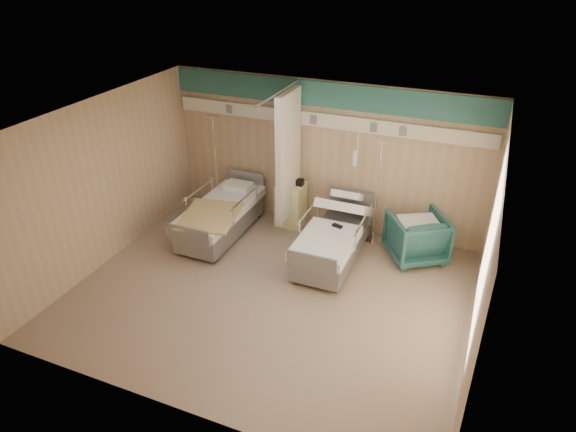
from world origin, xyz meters
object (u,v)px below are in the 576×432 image
(bed_left, at_px, (221,220))
(iv_stand_right, at_px, (374,221))
(bed_right, at_px, (333,244))
(iv_stand_left, at_px, (218,194))
(bedside_cabinet, at_px, (291,204))
(visitor_armchair, at_px, (417,237))

(bed_left, bearing_deg, iv_stand_right, 18.53)
(bed_right, height_order, bed_left, same)
(iv_stand_right, bearing_deg, bed_left, -161.47)
(bed_left, height_order, iv_stand_left, iv_stand_left)
(bedside_cabinet, bearing_deg, iv_stand_left, -175.44)
(bed_right, height_order, visitor_armchair, visitor_armchair)
(bed_right, relative_size, iv_stand_right, 1.11)
(visitor_armchair, distance_m, iv_stand_right, 0.87)
(iv_stand_right, height_order, iv_stand_left, iv_stand_left)
(bedside_cabinet, height_order, iv_stand_right, iv_stand_right)
(bedside_cabinet, xyz_separation_m, iv_stand_right, (1.65, 0.01, -0.03))
(bedside_cabinet, bearing_deg, bed_right, -38.05)
(iv_stand_right, bearing_deg, bedside_cabinet, -179.82)
(bed_right, relative_size, bed_left, 1.00)
(bedside_cabinet, xyz_separation_m, iv_stand_left, (-1.53, -0.12, -0.01))
(bed_right, height_order, iv_stand_right, iv_stand_right)
(visitor_armchair, height_order, iv_stand_left, iv_stand_left)
(bed_left, bearing_deg, bedside_cabinet, 40.60)
(iv_stand_right, bearing_deg, visitor_armchair, -20.51)
(bed_left, relative_size, bedside_cabinet, 2.54)
(bed_left, xyz_separation_m, iv_stand_left, (-0.48, 0.78, 0.10))
(bedside_cabinet, bearing_deg, visitor_armchair, -6.94)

